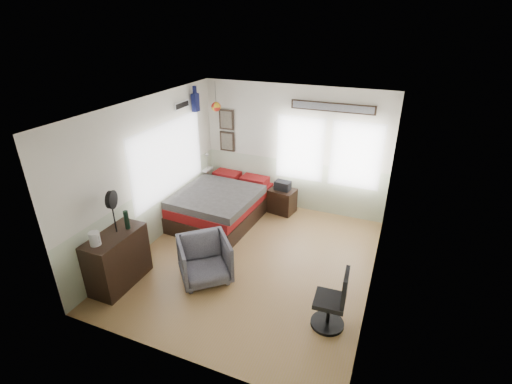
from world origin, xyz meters
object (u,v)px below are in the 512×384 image
task_chair (333,304)px  dresser (118,259)px  armchair (205,260)px  bed (222,204)px  nightstand (282,201)px

task_chair → dresser: bearing=-177.3°
armchair → bed: bearing=67.7°
bed → task_chair: task_chair is taller
bed → nightstand: bearing=38.5°
nightstand → task_chair: size_ratio=0.57×
bed → task_chair: (2.79, -2.14, 0.04)m
nightstand → task_chair: (1.71, -2.90, 0.11)m
dresser → armchair: 1.36m
bed → armchair: 2.00m
bed → nightstand: bed is taller
bed → dresser: size_ratio=2.21×
bed → task_chair: bearing=-34.1°
bed → task_chair: 3.52m
armchair → task_chair: bearing=-48.2°
task_chair → armchair: bearing=169.8°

